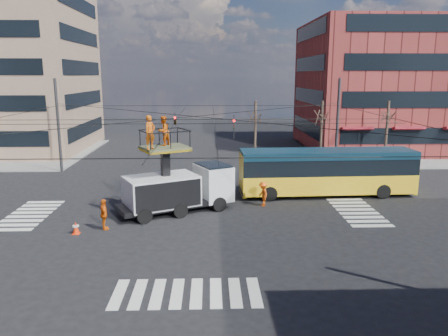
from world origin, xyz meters
TOP-DOWN VIEW (x-y plane):
  - ground at (0.00, 0.00)m, footprint 120.00×120.00m
  - sidewalk_ne at (21.00, 21.00)m, footprint 18.00×18.00m
  - sidewalk_nw at (-21.00, 21.00)m, footprint 18.00×18.00m
  - crosswalks at (0.00, 0.00)m, footprint 22.40×22.40m
  - building_ne at (21.98, 23.98)m, footprint 20.06×16.06m
  - overhead_network at (-0.07, 0.40)m, footprint 24.24×24.24m
  - tree_a at (5.00, 13.50)m, footprint 2.00×2.00m
  - tree_b at (11.00, 13.50)m, footprint 2.00×2.00m
  - tree_c at (17.00, 13.50)m, footprint 2.00×2.00m
  - utility_truck at (-1.03, 0.41)m, footprint 7.29×5.18m
  - city_bus at (9.03, 3.85)m, footprint 12.13×3.09m
  - traffic_cone at (-6.21, -3.34)m, footprint 0.36×0.36m
  - worker_ground at (-4.84, -2.73)m, footprint 0.78×1.09m
  - flagger at (4.30, 1.36)m, footprint 0.82×1.14m

SIDE VIEW (x-z plane):
  - ground at x=0.00m, z-range 0.00..0.00m
  - crosswalks at x=0.00m, z-range 0.00..0.02m
  - sidewalk_ne at x=21.00m, z-range 0.00..0.12m
  - sidewalk_nw at x=-21.00m, z-range 0.00..0.12m
  - traffic_cone at x=-6.21m, z-range 0.00..0.67m
  - flagger at x=4.30m, z-range 0.00..1.59m
  - worker_ground at x=-4.84m, z-range 0.00..1.72m
  - city_bus at x=9.03m, z-range 0.12..3.32m
  - utility_truck at x=-1.03m, z-range -1.03..5.03m
  - overhead_network at x=-0.07m, z-range 0.29..8.29m
  - tree_a at x=5.00m, z-range 1.63..7.63m
  - tree_b at x=11.00m, z-range 1.63..7.63m
  - tree_c at x=17.00m, z-range 1.63..7.63m
  - building_ne at x=21.98m, z-range 0.00..14.00m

